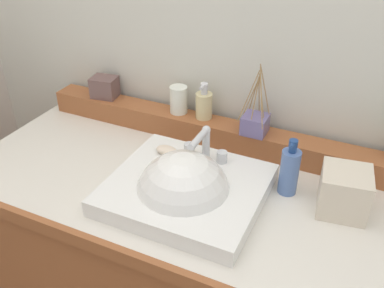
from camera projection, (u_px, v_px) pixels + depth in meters
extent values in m
cube|color=beige|center=(250.00, 0.00, 1.37)|extent=(2.98, 0.20, 2.56)
cube|color=#97542E|center=(194.00, 282.00, 1.52)|extent=(1.44, 0.61, 0.79)
cube|color=silver|center=(195.00, 190.00, 1.30)|extent=(1.47, 0.63, 0.04)
cube|color=#97542E|center=(141.00, 263.00, 1.05)|extent=(1.47, 0.02, 0.04)
cube|color=#97542E|center=(226.00, 134.00, 1.46)|extent=(1.39, 0.09, 0.08)
cube|color=white|center=(186.00, 189.00, 1.23)|extent=(0.43, 0.40, 0.05)
sphere|color=white|center=(183.00, 197.00, 1.22)|extent=(0.28, 0.28, 0.28)
cylinder|color=silver|center=(205.00, 144.00, 1.30)|extent=(0.02, 0.02, 0.10)
cylinder|color=silver|center=(198.00, 138.00, 1.23)|extent=(0.02, 0.11, 0.02)
sphere|color=silver|center=(206.00, 130.00, 1.27)|extent=(0.03, 0.03, 0.03)
cylinder|color=silver|center=(189.00, 149.00, 1.33)|extent=(0.03, 0.03, 0.04)
cylinder|color=silver|center=(222.00, 157.00, 1.29)|extent=(0.03, 0.03, 0.04)
ellipsoid|color=beige|center=(167.00, 150.00, 1.34)|extent=(0.07, 0.04, 0.02)
cylinder|color=beige|center=(204.00, 106.00, 1.46)|extent=(0.06, 0.06, 0.09)
cylinder|color=silver|center=(204.00, 91.00, 1.43)|extent=(0.02, 0.02, 0.02)
cylinder|color=silver|center=(204.00, 86.00, 1.42)|extent=(0.03, 0.03, 0.02)
cylinder|color=silver|center=(202.00, 87.00, 1.41)|extent=(0.01, 0.03, 0.01)
cylinder|color=silver|center=(179.00, 100.00, 1.49)|extent=(0.06, 0.06, 0.10)
cube|color=slate|center=(255.00, 124.00, 1.38)|extent=(0.08, 0.08, 0.06)
cylinder|color=#9E7A4C|center=(262.00, 98.00, 1.32)|extent=(0.03, 0.01, 0.16)
cylinder|color=#9E7A4C|center=(265.00, 92.00, 1.32)|extent=(0.04, 0.03, 0.19)
cylinder|color=#9E7A4C|center=(259.00, 97.00, 1.35)|extent=(0.00, 0.04, 0.14)
cylinder|color=#9E7A4C|center=(254.00, 95.00, 1.35)|extent=(0.04, 0.04, 0.15)
cylinder|color=#9E7A4C|center=(251.00, 97.00, 1.34)|extent=(0.05, 0.01, 0.14)
cylinder|color=#9E7A4C|center=(248.00, 97.00, 1.32)|extent=(0.05, 0.04, 0.17)
cylinder|color=#9E7A4C|center=(255.00, 101.00, 1.32)|extent=(0.01, 0.03, 0.14)
cylinder|color=#9E7A4C|center=(261.00, 98.00, 1.29)|extent=(0.04, 0.06, 0.18)
cube|color=brown|center=(105.00, 87.00, 1.61)|extent=(0.10, 0.09, 0.08)
cylinder|color=#5270AD|center=(289.00, 172.00, 1.23)|extent=(0.06, 0.06, 0.14)
cylinder|color=navy|center=(293.00, 149.00, 1.18)|extent=(0.02, 0.02, 0.02)
cylinder|color=navy|center=(293.00, 143.00, 1.17)|extent=(0.02, 0.02, 0.02)
cylinder|color=navy|center=(292.00, 145.00, 1.16)|extent=(0.01, 0.03, 0.01)
cube|color=beige|center=(344.00, 192.00, 1.16)|extent=(0.15, 0.15, 0.13)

